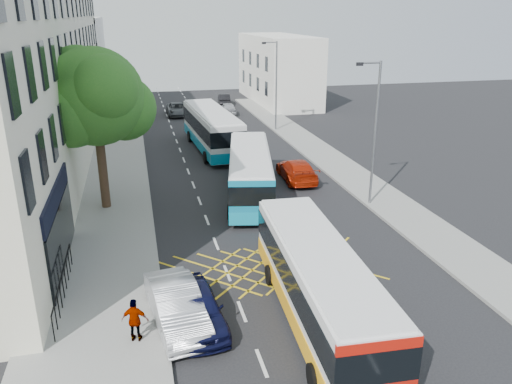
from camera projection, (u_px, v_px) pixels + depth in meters
ground at (355, 348)px, 16.59m from camera, size 120.00×120.00×0.00m
pavement_left at (107, 207)px, 28.39m from camera, size 5.00×70.00×0.15m
pavement_right at (366, 186)px, 31.94m from camera, size 3.00×70.00×0.15m
terrace_main at (18, 72)px, 33.59m from camera, size 8.30×45.00×13.50m
terrace_far at (69, 60)px, 62.09m from camera, size 8.00×20.00×10.00m
building_right at (278, 69)px, 61.57m from camera, size 6.00×18.00×8.00m
street_tree at (95, 98)px, 26.26m from camera, size 6.30×5.70×8.80m
lamp_near at (374, 127)px, 27.37m from camera, size 1.45×0.15×8.00m
lamp_far at (275, 81)px, 45.66m from camera, size 1.45×0.15×8.00m
railings at (63, 285)px, 19.04m from camera, size 0.08×5.60×1.14m
bus_near at (319, 283)px, 17.62m from camera, size 2.93×10.32×2.87m
bus_mid at (250, 173)px, 29.71m from camera, size 4.42×10.49×2.87m
bus_far at (212, 129)px, 40.15m from camera, size 3.36×11.64×3.23m
motorbike at (390, 333)px, 15.85m from camera, size 0.69×2.20×1.95m
parked_car_blue at (197, 308)px, 17.60m from camera, size 2.00×4.24×1.40m
parked_car_silver at (177, 305)px, 17.65m from camera, size 2.20×4.72×1.50m
red_hatchback at (297, 170)px, 33.04m from camera, size 2.18×4.92×1.41m
distant_car_grey at (177, 109)px, 54.06m from camera, size 2.27×4.85×1.34m
distant_car_silver at (228, 108)px, 54.77m from camera, size 1.63×3.82×1.29m
distant_car_dark at (224, 99)px, 60.80m from camera, size 1.72×3.93×1.26m
pedestrian_far at (135, 320)px, 16.50m from camera, size 0.98×0.61×1.55m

